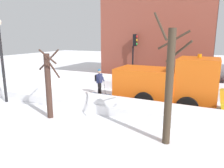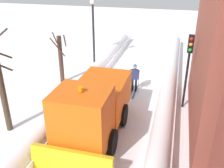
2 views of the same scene
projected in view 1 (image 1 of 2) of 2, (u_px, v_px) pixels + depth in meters
The scene contains 10 objects.
ground_plane at pixel (195, 109), 11.94m from camera, with size 80.00×80.00×0.00m, color white.
snowbank_left at pixel (199, 90), 14.10m from camera, with size 1.10×36.00×1.09m.
snowbank_right at pixel (191, 118), 9.60m from camera, with size 1.10×36.00×0.95m.
building_brick_near at pixel (165, 32), 19.81m from camera, with size 8.97×8.77×8.84m.
plow_truck at pixel (170, 83), 11.75m from camera, with size 3.20×5.98×3.12m.
skier at pixel (99, 80), 14.84m from camera, with size 0.62×1.80×1.81m.
traffic_light_pole at pixel (134, 50), 16.46m from camera, with size 0.28×0.42×4.15m.
street_lamp at pixel (1, 51), 12.60m from camera, with size 0.40×0.40×4.97m.
bare_tree_near at pixel (49, 84), 10.35m from camera, with size 1.03×1.15×3.44m.
bare_tree_mid at pixel (169, 85), 7.68m from camera, with size 1.32×1.43×4.84m.
Camera 1 is at (12.26, 10.71, 3.97)m, focal length 34.19 mm.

